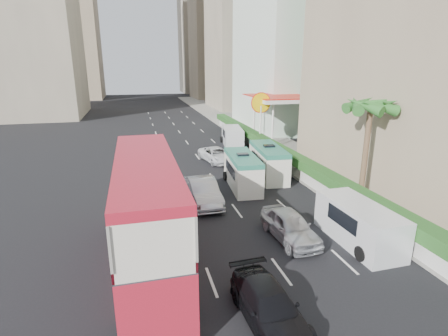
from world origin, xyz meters
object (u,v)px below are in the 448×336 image
object	(u,v)px
panel_van_far	(232,136)
shell_station	(279,120)
panel_van_near	(359,224)
van_asset	(217,161)
car_silver_lane_a	(203,203)
minibus_near	(242,171)
palm_tree	(365,155)
minibus_far	(268,162)
car_black	(269,322)
double_decker_bus	(148,215)
car_silver_lane_b	(289,239)

from	to	relation	value
panel_van_far	shell_station	distance (m)	5.78
panel_van_near	panel_van_far	bearing A→B (deg)	88.80
van_asset	shell_station	distance (m)	11.23
car_silver_lane_a	panel_van_near	bearing A→B (deg)	-48.30
minibus_near	shell_station	world-z (taller)	shell_station
shell_station	palm_tree	bearing A→B (deg)	-96.60
minibus_far	panel_van_near	xyz separation A→B (m)	(0.43, -11.56, -0.24)
car_black	car_silver_lane_a	bearing A→B (deg)	87.23
minibus_near	minibus_far	distance (m)	3.36
car_silver_lane_a	minibus_near	size ratio (longest dim) A/B	0.90
minibus_far	car_black	bearing A→B (deg)	-105.54
double_decker_bus	car_silver_lane_b	world-z (taller)	double_decker_bus
panel_van_near	shell_station	xyz separation A→B (m)	(5.49, 23.46, 1.72)
van_asset	panel_van_far	xyz separation A→B (m)	(3.45, 6.63, 1.00)
car_silver_lane_b	panel_van_far	size ratio (longest dim) A/B	0.90
van_asset	palm_tree	size ratio (longest dim) A/B	0.74
van_asset	minibus_far	world-z (taller)	minibus_far
car_silver_lane_a	panel_van_far	world-z (taller)	panel_van_far
panel_van_near	panel_van_far	xyz separation A→B (m)	(-0.00, 23.87, -0.04)
minibus_near	panel_van_near	xyz separation A→B (m)	(3.23, -9.71, -0.20)
car_silver_lane_a	car_silver_lane_b	distance (m)	6.97
van_asset	palm_tree	bearing A→B (deg)	-73.88
palm_tree	shell_station	size ratio (longest dim) A/B	0.80
panel_van_far	minibus_near	bearing A→B (deg)	-93.98
car_black	van_asset	bearing A→B (deg)	78.43
car_silver_lane_b	van_asset	distance (m)	16.06
car_silver_lane_a	panel_van_far	distance (m)	17.97
car_silver_lane_b	palm_tree	distance (m)	8.08
car_silver_lane_a	car_black	bearing A→B (deg)	-90.75
van_asset	palm_tree	world-z (taller)	palm_tree
car_silver_lane_a	palm_tree	bearing A→B (deg)	-16.70
minibus_far	double_decker_bus	bearing A→B (deg)	-126.54
double_decker_bus	car_silver_lane_a	distance (m)	8.17
minibus_far	shell_station	xyz separation A→B (m)	(5.92, 11.90, 1.48)
car_silver_lane_a	car_black	world-z (taller)	car_silver_lane_a
double_decker_bus	shell_station	size ratio (longest dim) A/B	1.38
double_decker_bus	panel_van_near	world-z (taller)	double_decker_bus
panel_van_near	car_silver_lane_b	bearing A→B (deg)	158.98
palm_tree	double_decker_bus	bearing A→B (deg)	-163.84
panel_van_near	double_decker_bus	bearing A→B (deg)	176.30
minibus_far	shell_station	world-z (taller)	shell_station
double_decker_bus	car_silver_lane_a	xyz separation A→B (m)	(3.79, 6.78, -2.53)
minibus_near	panel_van_near	distance (m)	10.24
panel_van_far	palm_tree	world-z (taller)	palm_tree
palm_tree	shell_station	distance (m)	19.14
car_black	minibus_near	world-z (taller)	minibus_near
car_silver_lane_b	minibus_near	xyz separation A→B (m)	(0.05, 8.53, 1.23)
car_silver_lane_b	car_black	xyz separation A→B (m)	(-3.36, -5.58, 0.00)
car_black	panel_van_far	xyz separation A→B (m)	(6.63, 28.27, 1.00)
car_black	minibus_far	xyz separation A→B (m)	(6.21, 15.96, 1.27)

